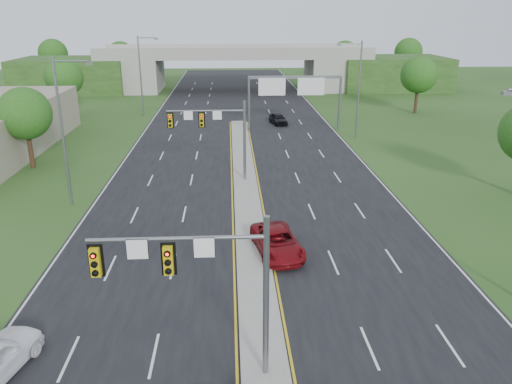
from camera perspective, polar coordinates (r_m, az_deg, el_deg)
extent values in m
plane|color=#254418|center=(21.60, 1.08, -20.20)|extent=(240.00, 240.00, 0.00)
cube|color=black|center=(53.35, -1.64, 4.71)|extent=(24.00, 160.00, 0.02)
cube|color=gray|center=(41.86, -1.19, 0.56)|extent=(2.00, 54.00, 0.16)
cube|color=gold|center=(41.86, -2.76, 0.44)|extent=(0.12, 54.00, 0.01)
cube|color=gold|center=(41.93, 0.39, 0.50)|extent=(0.12, 54.00, 0.01)
cube|color=silver|center=(54.36, -14.21, 4.41)|extent=(0.12, 160.00, 0.01)
cube|color=silver|center=(54.91, 10.81, 4.82)|extent=(0.12, 160.00, 0.01)
cylinder|color=slate|center=(19.54, 1.15, -12.31)|extent=(0.24, 0.24, 7.00)
cylinder|color=slate|center=(18.31, -9.03, -5.28)|extent=(6.50, 0.16, 0.16)
cube|color=#C0A90C|center=(18.45, -9.99, -7.73)|extent=(0.35, 0.25, 1.10)
cube|color=#C0A90C|center=(18.95, -17.89, -7.67)|extent=(0.35, 0.25, 1.10)
cube|color=black|center=(18.57, -9.94, -7.53)|extent=(0.55, 0.04, 1.30)
cube|color=black|center=(19.07, -17.79, -7.48)|extent=(0.55, 0.04, 1.30)
sphere|color=#FF0C05|center=(18.18, -10.10, -6.94)|extent=(0.20, 0.20, 0.20)
sphere|color=#FF0C05|center=(18.69, -18.10, -6.89)|extent=(0.20, 0.20, 0.20)
cube|color=white|center=(18.58, -13.42, -6.41)|extent=(0.75, 0.04, 0.75)
cube|color=white|center=(18.29, -5.95, -6.37)|extent=(0.75, 0.04, 0.75)
cylinder|color=slate|center=(42.80, -1.31, 5.75)|extent=(0.24, 0.24, 7.00)
cylinder|color=slate|center=(42.25, -5.81, 9.22)|extent=(6.50, 0.16, 0.16)
cube|color=#C0A90C|center=(42.17, -6.23, 8.14)|extent=(0.35, 0.25, 1.10)
cube|color=#C0A90C|center=(42.39, -9.78, 8.03)|extent=(0.35, 0.25, 1.10)
cube|color=black|center=(42.30, -6.22, 8.18)|extent=(0.55, 0.04, 1.30)
cube|color=black|center=(42.52, -9.76, 8.07)|extent=(0.55, 0.04, 1.30)
sphere|color=#FF0C05|center=(41.97, -6.26, 8.57)|extent=(0.20, 0.20, 0.20)
sphere|color=#FF0C05|center=(42.19, -9.82, 8.46)|extent=(0.20, 0.20, 0.20)
cube|color=white|center=(42.31, -7.75, 8.67)|extent=(0.75, 0.04, 0.75)
cube|color=white|center=(42.19, -4.46, 8.76)|extent=(0.75, 0.04, 0.75)
cylinder|color=slate|center=(62.45, -0.80, 10.03)|extent=(0.28, 0.28, 6.60)
cylinder|color=slate|center=(63.91, 9.53, 9.99)|extent=(0.28, 0.28, 6.60)
cube|color=slate|center=(62.47, 4.50, 12.95)|extent=(11.50, 0.35, 0.35)
cube|color=#0E6227|center=(62.11, 1.83, 11.93)|extent=(3.20, 0.08, 2.00)
cube|color=#0E6227|center=(62.70, 6.30, 11.90)|extent=(3.20, 0.08, 2.00)
cube|color=silver|center=(62.06, 1.84, 11.93)|extent=(3.30, 0.03, 2.10)
cube|color=silver|center=(62.65, 6.31, 11.90)|extent=(3.30, 0.03, 2.10)
cube|color=gray|center=(98.38, -12.62, 12.98)|extent=(6.00, 12.00, 6.00)
cube|color=gray|center=(98.82, 7.78, 13.29)|extent=(6.00, 12.00, 6.00)
cube|color=#254418|center=(101.27, -20.06, 12.47)|extent=(20.00, 14.00, 6.00)
cube|color=#254418|center=(102.03, 15.16, 13.01)|extent=(20.00, 14.00, 6.00)
cube|color=gray|center=(96.78, -2.43, 15.46)|extent=(50.00, 12.00, 1.20)
cube|color=gray|center=(90.92, -2.39, 15.85)|extent=(50.00, 0.40, 0.90)
cube|color=gray|center=(102.50, -2.49, 16.29)|extent=(50.00, 0.40, 0.90)
cylinder|color=slate|center=(39.39, -21.23, 6.16)|extent=(0.20, 0.20, 11.00)
cylinder|color=slate|center=(38.25, -20.38, 13.84)|extent=(2.50, 0.12, 0.12)
cube|color=slate|center=(37.92, -18.50, 13.77)|extent=(0.50, 0.25, 0.18)
cylinder|color=slate|center=(73.02, -13.05, 12.71)|extent=(0.20, 0.20, 11.00)
cylinder|color=slate|center=(72.41, -12.36, 16.84)|extent=(2.50, 0.12, 0.12)
cube|color=slate|center=(72.24, -11.33, 16.79)|extent=(0.50, 0.25, 0.18)
cube|color=slate|center=(24.99, 26.81, 10.05)|extent=(0.50, 0.25, 0.18)
cylinder|color=slate|center=(59.00, 11.65, 11.23)|extent=(0.20, 0.20, 11.00)
cylinder|color=slate|center=(58.19, 10.78, 16.33)|extent=(2.50, 0.12, 0.12)
cube|color=slate|center=(57.92, 9.52, 16.24)|extent=(0.50, 0.25, 0.18)
cylinder|color=#382316|center=(51.52, -24.41, 4.67)|extent=(0.44, 0.44, 4.00)
sphere|color=#284F15|center=(50.87, -24.92, 8.15)|extent=(4.80, 4.80, 4.80)
cylinder|color=#382316|center=(75.94, -20.78, 9.62)|extent=(0.44, 0.44, 4.25)
sphere|color=#284F15|center=(75.49, -21.10, 12.15)|extent=(5.20, 5.20, 5.20)
cylinder|color=#382316|center=(77.43, 17.84, 10.13)|extent=(0.44, 0.44, 4.25)
sphere|color=#284F15|center=(76.98, 18.11, 12.61)|extent=(5.20, 5.20, 5.20)
cylinder|color=#382316|center=(117.02, -21.95, 12.71)|extent=(0.44, 0.44, 4.50)
sphere|color=#284F15|center=(116.72, -22.18, 14.45)|extent=(6.00, 6.00, 6.00)
cylinder|color=#382316|center=(113.42, -15.06, 13.19)|extent=(0.44, 0.44, 4.25)
sphere|color=#284F15|center=(113.12, -15.21, 14.90)|extent=(5.60, 5.60, 5.60)
cylinder|color=#382316|center=(113.96, 10.00, 13.58)|extent=(0.44, 0.44, 4.25)
sphere|color=#284F15|center=(113.66, 10.11, 15.28)|extent=(5.60, 5.60, 5.60)
cylinder|color=#382316|center=(117.85, 16.84, 13.31)|extent=(0.44, 0.44, 4.50)
sphere|color=#284F15|center=(117.55, 17.02, 15.05)|extent=(6.00, 6.00, 6.00)
imported|color=maroon|center=(30.46, 2.44, -5.73)|extent=(3.31, 5.69, 1.49)
imported|color=black|center=(66.54, 2.55, 8.36)|extent=(2.50, 4.37, 1.40)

